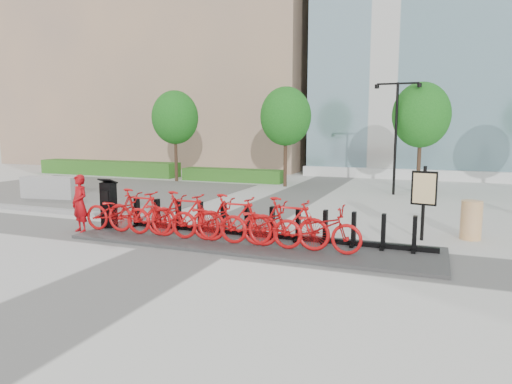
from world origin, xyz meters
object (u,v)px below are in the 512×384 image
(kiosk, at_px, (109,204))
(map_sign, at_px, (424,191))
(bike_0, at_px, (118,212))
(jersey_barrier, at_px, (50,187))
(worker_red, at_px, (80,203))
(construction_barrel, at_px, (471,220))

(kiosk, relative_size, map_sign, 0.73)
(bike_0, height_order, jersey_barrier, bike_0)
(kiosk, distance_m, jersey_barrier, 7.62)
(bike_0, relative_size, worker_red, 1.28)
(jersey_barrier, distance_m, map_sign, 15.30)
(kiosk, distance_m, construction_barrel, 10.26)
(kiosk, xyz_separation_m, worker_red, (-0.58, -0.55, 0.06))
(worker_red, distance_m, construction_barrel, 10.97)
(worker_red, bearing_deg, bike_0, 23.49)
(kiosk, bearing_deg, bike_0, -34.56)
(construction_barrel, distance_m, map_sign, 1.59)
(bike_0, bearing_deg, construction_barrel, -71.90)
(kiosk, relative_size, jersey_barrier, 0.60)
(kiosk, height_order, construction_barrel, kiosk)
(construction_barrel, xyz_separation_m, jersey_barrier, (-16.36, 1.45, -0.06))
(construction_barrel, bearing_deg, map_sign, -153.46)
(kiosk, relative_size, construction_barrel, 1.38)
(bike_0, distance_m, worker_red, 1.24)
(worker_red, distance_m, jersey_barrier, 7.46)
(jersey_barrier, height_order, map_sign, map_sign)
(bike_0, xyz_separation_m, kiosk, (-0.64, 0.42, 0.13))
(bike_0, height_order, worker_red, worker_red)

